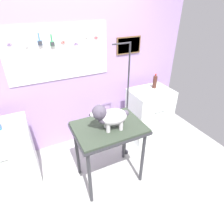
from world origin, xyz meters
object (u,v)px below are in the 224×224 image
at_px(grooming_table, 109,133).
at_px(cabinet_right, 149,114).
at_px(dog, 109,116).
at_px(grooming_arm, 127,110).
at_px(counter_left, 1,158).
at_px(soda_bottle, 155,82).

distance_m(grooming_table, cabinet_right, 1.23).
xyz_separation_m(grooming_table, dog, (-0.02, -0.06, 0.28)).
height_order(grooming_arm, cabinet_right, grooming_arm).
relative_size(grooming_table, cabinet_right, 0.98).
relative_size(grooming_arm, cabinet_right, 1.94).
bearing_deg(grooming_table, dog, -110.09).
distance_m(grooming_table, counter_left, 1.43).
distance_m(grooming_arm, cabinet_right, 0.75).
relative_size(grooming_table, grooming_arm, 0.51).
relative_size(counter_left, cabinet_right, 0.99).
relative_size(grooming_arm, dog, 3.87).
distance_m(grooming_arm, dog, 0.65).
bearing_deg(dog, counter_left, 155.47).
xyz_separation_m(grooming_table, grooming_arm, (0.44, 0.33, 0.04)).
relative_size(grooming_arm, soda_bottle, 7.25).
xyz_separation_m(counter_left, soda_bottle, (2.44, 0.12, 0.57)).
distance_m(counter_left, cabinet_right, 2.33).
distance_m(grooming_arm, soda_bottle, 0.80).
height_order(counter_left, cabinet_right, cabinet_right).
bearing_deg(dog, cabinet_right, 30.31).
height_order(grooming_arm, counter_left, grooming_arm).
relative_size(dog, cabinet_right, 0.50).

